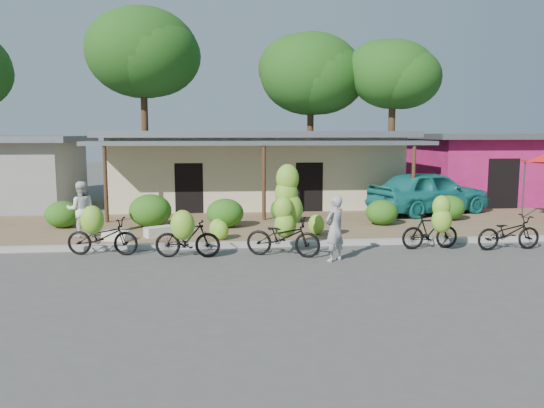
# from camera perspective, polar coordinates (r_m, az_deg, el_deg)

# --- Properties ---
(ground) EXTENTS (100.00, 100.00, 0.00)m
(ground) POSITION_cam_1_polar(r_m,az_deg,el_deg) (13.48, 1.37, -6.36)
(ground) COLOR #4C4947
(ground) RESTS_ON ground
(sidewalk) EXTENTS (60.00, 6.00, 0.12)m
(sidewalk) POSITION_cam_1_polar(r_m,az_deg,el_deg) (18.33, -0.57, -2.44)
(sidewalk) COLOR olive
(sidewalk) RESTS_ON ground
(curb) EXTENTS (60.00, 0.25, 0.15)m
(curb) POSITION_cam_1_polar(r_m,az_deg,el_deg) (15.40, 0.44, -4.31)
(curb) COLOR #A8A399
(curb) RESTS_ON ground
(shop_main) EXTENTS (13.00, 8.50, 3.35)m
(shop_main) POSITION_cam_1_polar(r_m,az_deg,el_deg) (24.01, -1.87, 3.93)
(shop_main) COLOR beige
(shop_main) RESTS_ON ground
(shop_pink) EXTENTS (6.00, 6.00, 3.25)m
(shop_pink) POSITION_cam_1_polar(r_m,az_deg,el_deg) (26.91, 21.09, 3.71)
(shop_pink) COLOR #C01D71
(shop_pink) RESTS_ON ground
(shop_grey) EXTENTS (7.00, 6.00, 3.15)m
(shop_grey) POSITION_cam_1_polar(r_m,az_deg,el_deg) (25.78, -27.10, 3.12)
(shop_grey) COLOR gray
(shop_grey) RESTS_ON ground
(tree_far_center) EXTENTS (5.91, 5.85, 9.78)m
(tree_far_center) POSITION_cam_1_polar(r_m,az_deg,el_deg) (29.68, -14.10, 15.66)
(tree_far_center) COLOR #46311C
(tree_far_center) RESTS_ON ground
(tree_center_right) EXTENTS (5.69, 5.62, 8.75)m
(tree_center_right) POSITION_cam_1_polar(r_m,az_deg,el_deg) (30.19, 3.80, 13.95)
(tree_center_right) COLOR #46311C
(tree_center_right) RESTS_ON ground
(tree_near_right) EXTENTS (4.62, 4.45, 8.12)m
(tree_near_right) POSITION_cam_1_polar(r_m,az_deg,el_deg) (29.18, 12.47, 13.61)
(tree_near_right) COLOR #46311C
(tree_near_right) RESTS_ON ground
(hedge_0) EXTENTS (1.15, 1.04, 0.90)m
(hedge_0) POSITION_cam_1_polar(r_m,az_deg,el_deg) (19.04, -21.59, -1.05)
(hedge_0) COLOR #215814
(hedge_0) RESTS_ON sidewalk
(hedge_1) EXTENTS (1.42, 1.28, 1.11)m
(hedge_1) POSITION_cam_1_polar(r_m,az_deg,el_deg) (18.31, -12.96, -0.70)
(hedge_1) COLOR #215814
(hedge_1) RESTS_ON sidewalk
(hedge_2) EXTENTS (1.25, 1.12, 0.97)m
(hedge_2) POSITION_cam_1_polar(r_m,az_deg,el_deg) (17.82, -5.06, -0.98)
(hedge_2) COLOR #215814
(hedge_2) RESTS_ON sidewalk
(hedge_3) EXTENTS (1.18, 1.06, 0.92)m
(hedge_3) POSITION_cam_1_polar(r_m,az_deg,el_deg) (18.78, 1.61, -0.60)
(hedge_3) COLOR #215814
(hedge_3) RESTS_ON sidewalk
(hedge_4) EXTENTS (1.11, 1.00, 0.86)m
(hedge_4) POSITION_cam_1_polar(r_m,az_deg,el_deg) (18.65, 11.73, -0.89)
(hedge_4) COLOR #215814
(hedge_4) RESTS_ON sidewalk
(hedge_5) EXTENTS (1.16, 1.04, 0.90)m
(hedge_5) POSITION_cam_1_polar(r_m,az_deg,el_deg) (20.34, 18.48, -0.38)
(hedge_5) COLOR #215814
(hedge_5) RESTS_ON sidewalk
(bike_far_left) EXTENTS (2.00, 1.37, 1.44)m
(bike_far_left) POSITION_cam_1_polar(r_m,az_deg,el_deg) (14.85, -17.91, -3.11)
(bike_far_left) COLOR black
(bike_far_left) RESTS_ON ground
(bike_left) EXTENTS (1.77, 1.24, 1.36)m
(bike_left) POSITION_cam_1_polar(r_m,az_deg,el_deg) (13.97, -9.17, -3.37)
(bike_left) COLOR black
(bike_left) RESTS_ON ground
(bike_center) EXTENTS (2.12, 1.48, 2.43)m
(bike_center) POSITION_cam_1_polar(r_m,az_deg,el_deg) (14.27, 1.41, -1.78)
(bike_center) COLOR black
(bike_center) RESTS_ON ground
(bike_right) EXTENTS (1.70, 1.17, 1.60)m
(bike_right) POSITION_cam_1_polar(r_m,az_deg,el_deg) (15.48, 16.94, -2.37)
(bike_right) COLOR black
(bike_right) RESTS_ON ground
(bike_far_right) EXTENTS (1.90, 0.76, 0.98)m
(bike_far_right) POSITION_cam_1_polar(r_m,az_deg,el_deg) (16.32, 24.10, -2.82)
(bike_far_right) COLOR black
(bike_far_right) RESTS_ON ground
(loose_banana_a) EXTENTS (0.50, 0.42, 0.62)m
(loose_banana_a) POSITION_cam_1_polar(r_m,az_deg,el_deg) (15.88, -5.87, -2.68)
(loose_banana_a) COLOR #8ECC33
(loose_banana_a) RESTS_ON sidewalk
(loose_banana_b) EXTENTS (0.46, 0.39, 0.58)m
(loose_banana_b) POSITION_cam_1_polar(r_m,az_deg,el_deg) (15.75, -5.54, -2.84)
(loose_banana_b) COLOR #8ECC33
(loose_banana_b) RESTS_ON sidewalk
(loose_banana_c) EXTENTS (0.51, 0.43, 0.64)m
(loose_banana_c) POSITION_cam_1_polar(r_m,az_deg,el_deg) (16.56, 4.78, -2.22)
(loose_banana_c) COLOR #8ECC33
(loose_banana_c) RESTS_ON sidewalk
(sack_near) EXTENTS (0.93, 0.78, 0.30)m
(sack_near) POSITION_cam_1_polar(r_m,az_deg,el_deg) (16.61, -12.06, -2.91)
(sack_near) COLOR white
(sack_near) RESTS_ON sidewalk
(sack_far) EXTENTS (0.83, 0.60, 0.28)m
(sack_far) POSITION_cam_1_polar(r_m,az_deg,el_deg) (16.29, -16.42, -3.30)
(sack_far) COLOR white
(sack_far) RESTS_ON sidewalk
(vendor) EXTENTS (0.74, 0.69, 1.69)m
(vendor) POSITION_cam_1_polar(r_m,az_deg,el_deg) (13.62, 6.77, -2.63)
(vendor) COLOR #9C9C9C
(vendor) RESTS_ON ground
(bystander) EXTENTS (0.94, 0.80, 1.70)m
(bystander) POSITION_cam_1_polar(r_m,az_deg,el_deg) (17.06, -19.87, -0.54)
(bystander) COLOR silver
(bystander) RESTS_ON sidewalk
(teal_van) EXTENTS (5.40, 3.60, 1.71)m
(teal_van) POSITION_cam_1_polar(r_m,az_deg,el_deg) (21.72, 16.51, 1.25)
(teal_van) COLOR #1A7977
(teal_van) RESTS_ON sidewalk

